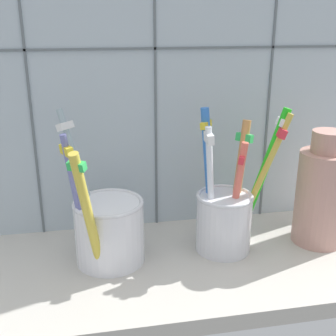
{
  "coord_description": "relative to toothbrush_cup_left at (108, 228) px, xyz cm",
  "views": [
    {
      "loc": [
        -8.76,
        -44.67,
        30.25
      ],
      "look_at": [
        0.0,
        1.96,
        13.56
      ],
      "focal_mm": 45.57,
      "sensor_mm": 36.0,
      "label": 1
    }
  ],
  "objects": [
    {
      "name": "counter_slab",
      "position": [
        7.4,
        -1.86,
        -5.43
      ],
      "size": [
        64.0,
        22.0,
        2.0
      ],
      "primitive_type": "cube",
      "color": "#BCB7AD",
      "rests_on": "ground"
    },
    {
      "name": "toothbrush_cup_left",
      "position": [
        0.0,
        0.0,
        0.0
      ],
      "size": [
        9.87,
        13.22,
        18.11
      ],
      "color": "white",
      "rests_on": "counter_slab"
    },
    {
      "name": "tile_wall_back",
      "position": [
        7.4,
        10.14,
        16.08
      ],
      "size": [
        64.0,
        2.2,
        45.0
      ],
      "color": "#B2C1CC",
      "rests_on": "ground"
    },
    {
      "name": "toothbrush_cup_right",
      "position": [
        14.92,
        0.19,
        0.61
      ],
      "size": [
        11.44,
        7.14,
        18.29
      ],
      "color": "silver",
      "rests_on": "counter_slab"
    },
    {
      "name": "ceramic_vase",
      "position": [
        27.7,
        -0.13,
        2.39
      ],
      "size": [
        6.68,
        6.68,
        15.16
      ],
      "color": "tan",
      "rests_on": "counter_slab"
    }
  ]
}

